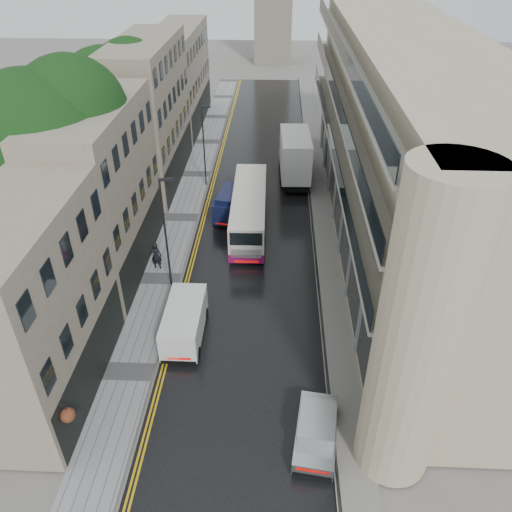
# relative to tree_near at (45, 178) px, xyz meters

# --- Properties ---
(road) EXTENTS (9.00, 85.00, 0.02)m
(road) POSITION_rel_tree_near_xyz_m (12.50, 7.50, -6.94)
(road) COLOR black
(road) RESTS_ON ground
(left_sidewalk) EXTENTS (2.70, 85.00, 0.12)m
(left_sidewalk) POSITION_rel_tree_near_xyz_m (6.65, 7.50, -6.89)
(left_sidewalk) COLOR gray
(left_sidewalk) RESTS_ON ground
(right_sidewalk) EXTENTS (1.80, 85.00, 0.12)m
(right_sidewalk) POSITION_rel_tree_near_xyz_m (17.90, 7.50, -6.89)
(right_sidewalk) COLOR slate
(right_sidewalk) RESTS_ON ground
(old_shop_row) EXTENTS (4.50, 56.00, 12.00)m
(old_shop_row) POSITION_rel_tree_near_xyz_m (3.05, 10.00, -0.95)
(old_shop_row) COLOR gray
(old_shop_row) RESTS_ON ground
(modern_block) EXTENTS (8.00, 40.00, 14.00)m
(modern_block) POSITION_rel_tree_near_xyz_m (22.80, 6.00, 0.05)
(modern_block) COLOR tan
(modern_block) RESTS_ON ground
(tree_near) EXTENTS (10.56, 10.56, 13.89)m
(tree_near) POSITION_rel_tree_near_xyz_m (0.00, 0.00, 0.00)
(tree_near) COLOR black
(tree_near) RESTS_ON ground
(tree_far) EXTENTS (9.24, 9.24, 12.46)m
(tree_far) POSITION_rel_tree_near_xyz_m (0.30, 13.00, -0.72)
(tree_far) COLOR black
(tree_far) RESTS_ON ground
(cream_bus) EXTENTS (2.65, 10.87, 2.95)m
(cream_bus) POSITION_rel_tree_near_xyz_m (11.03, 3.31, -5.45)
(cream_bus) COLOR silver
(cream_bus) RESTS_ON road
(white_lorry) EXTENTS (2.84, 8.52, 4.43)m
(white_lorry) POSITION_rel_tree_near_xyz_m (14.64, 13.54, -4.71)
(white_lorry) COLOR white
(white_lorry) RESTS_ON road
(silver_hatchback) EXTENTS (2.33, 4.30, 1.53)m
(silver_hatchback) POSITION_rel_tree_near_xyz_m (15.24, -14.14, -6.16)
(silver_hatchback) COLOR #AAAAAF
(silver_hatchback) RESTS_ON road
(white_van) EXTENTS (2.04, 4.74, 2.14)m
(white_van) POSITION_rel_tree_near_xyz_m (8.20, -7.84, -5.85)
(white_van) COLOR silver
(white_van) RESTS_ON road
(navy_van) EXTENTS (2.58, 4.83, 2.34)m
(navy_van) POSITION_rel_tree_near_xyz_m (9.41, 6.70, -5.76)
(navy_van) COLOR #0E1233
(navy_van) RESTS_ON road
(pedestrian) EXTENTS (0.77, 0.53, 2.01)m
(pedestrian) POSITION_rel_tree_near_xyz_m (6.13, 0.41, -5.82)
(pedestrian) COLOR black
(pedestrian) RESTS_ON left_sidewalk
(lamp_post_near) EXTENTS (0.87, 0.34, 7.58)m
(lamp_post_near) POSITION_rel_tree_near_xyz_m (7.42, -1.45, -3.03)
(lamp_post_near) COLOR black
(lamp_post_near) RESTS_ON left_sidewalk
(lamp_post_far) EXTENTS (0.81, 0.40, 7.09)m
(lamp_post_far) POSITION_rel_tree_near_xyz_m (7.80, 13.53, -3.28)
(lamp_post_far) COLOR black
(lamp_post_far) RESTS_ON left_sidewalk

